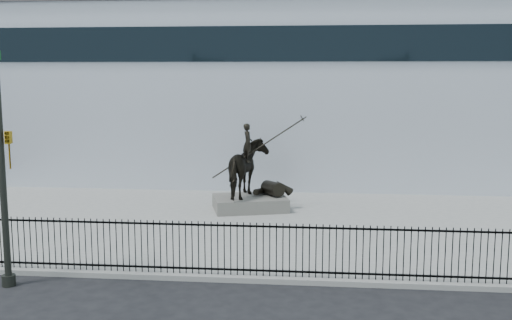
# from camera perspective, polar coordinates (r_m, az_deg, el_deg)

# --- Properties ---
(ground) EXTENTS (120.00, 120.00, 0.00)m
(ground) POSITION_cam_1_polar(r_m,az_deg,el_deg) (15.66, 1.02, -13.01)
(ground) COLOR black
(ground) RESTS_ON ground
(plaza) EXTENTS (30.00, 12.00, 0.15)m
(plaza) POSITION_cam_1_polar(r_m,az_deg,el_deg) (22.29, 2.52, -6.30)
(plaza) COLOR gray
(plaza) RESTS_ON ground
(building) EXTENTS (44.00, 14.00, 9.00)m
(building) POSITION_cam_1_polar(r_m,az_deg,el_deg) (34.58, 3.80, 6.30)
(building) COLOR silver
(building) RESTS_ON ground
(picket_fence) EXTENTS (22.10, 0.10, 1.50)m
(picket_fence) POSITION_cam_1_polar(r_m,az_deg,el_deg) (16.54, 1.39, -8.53)
(picket_fence) COLOR black
(picket_fence) RESTS_ON plaza
(statue_plinth) EXTENTS (3.33, 2.70, 0.54)m
(statue_plinth) POSITION_cam_1_polar(r_m,az_deg,el_deg) (24.48, -0.58, -4.13)
(statue_plinth) COLOR #63605A
(statue_plinth) RESTS_ON plaza
(equestrian_statue) EXTENTS (3.59, 2.74, 3.15)m
(equestrian_statue) POSITION_cam_1_polar(r_m,az_deg,el_deg) (24.23, -0.45, -0.87)
(equestrian_statue) COLOR black
(equestrian_statue) RESTS_ON statue_plinth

